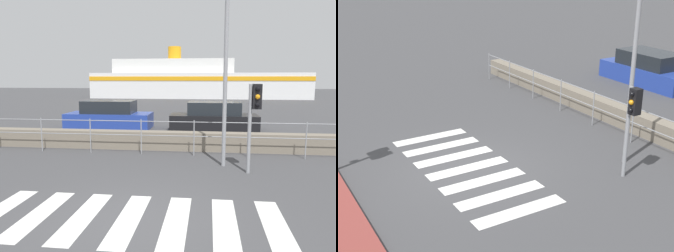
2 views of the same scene
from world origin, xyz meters
The scene contains 9 objects.
ground_plane centered at (0.00, 0.00, 0.00)m, with size 160.00×160.00×0.00m, color #424244.
crosswalk centered at (-0.07, 0.00, 0.00)m, with size 5.85×2.40×0.01m.
seawall centered at (0.00, 6.15, 0.34)m, with size 18.38×0.55×0.67m.
harbor_fence centered at (0.00, 5.28, 0.80)m, with size 16.58×0.04×1.23m.
traffic_light_far centered at (2.64, 3.36, 1.83)m, with size 0.34×0.32×2.49m.
streetlamp centered at (1.87, 3.90, 4.06)m, with size 0.32×1.02×6.65m.
ferry_boat centered at (-0.69, 40.40, 2.20)m, with size 28.44×8.69×6.97m.
parked_car_blue centered at (-3.87, 11.14, 0.62)m, with size 4.48×1.88×1.47m.
parked_car_black centered at (1.68, 11.14, 0.62)m, with size 4.44×1.80×1.45m.
Camera 1 is at (1.39, -5.75, 2.64)m, focal length 35.00 mm.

